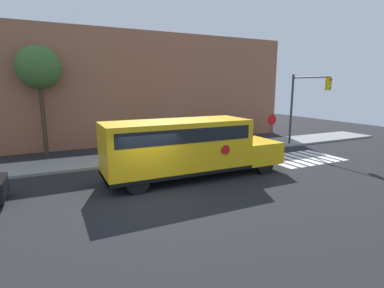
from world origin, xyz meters
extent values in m
plane|color=black|center=(0.00, 0.00, 0.00)|extent=(60.00, 60.00, 0.00)
cube|color=gray|center=(0.00, 6.50, 0.07)|extent=(44.00, 3.00, 0.15)
cube|color=#935B42|center=(0.00, 13.00, 4.27)|extent=(32.00, 4.00, 8.54)
cube|color=white|center=(8.36, 2.00, 0.00)|extent=(0.50, 3.20, 0.01)
cube|color=white|center=(9.06, 2.00, 0.00)|extent=(0.50, 3.20, 0.01)
cube|color=white|center=(9.76, 2.00, 0.00)|extent=(0.50, 3.20, 0.01)
cube|color=white|center=(10.46, 2.00, 0.00)|extent=(0.50, 3.20, 0.01)
cube|color=white|center=(11.16, 2.00, 0.00)|extent=(0.50, 3.20, 0.01)
cube|color=white|center=(11.86, 2.00, 0.00)|extent=(0.50, 3.20, 0.01)
cube|color=white|center=(12.56, 2.00, 0.00)|extent=(0.50, 3.20, 0.01)
cube|color=yellow|center=(1.78, 1.46, 1.66)|extent=(6.97, 2.50, 2.42)
cube|color=yellow|center=(6.30, 1.46, 1.01)|extent=(2.06, 2.50, 1.12)
cube|color=black|center=(1.78, 1.46, 0.53)|extent=(6.97, 2.54, 0.16)
cube|color=black|center=(1.78, 1.46, 2.32)|extent=(6.42, 2.53, 0.64)
cylinder|color=red|center=(3.70, 0.17, 1.54)|extent=(0.44, 0.02, 0.44)
cylinder|color=black|center=(6.20, 2.54, 0.50)|extent=(1.00, 0.30, 1.00)
cylinder|color=black|center=(6.20, 0.38, 0.50)|extent=(1.00, 0.30, 1.00)
cylinder|color=black|center=(-0.50, 2.54, 0.50)|extent=(1.00, 0.30, 1.00)
cylinder|color=black|center=(-0.50, 0.38, 0.50)|extent=(1.00, 0.30, 1.00)
cylinder|color=#38383A|center=(10.87, 5.41, 1.06)|extent=(0.07, 0.07, 2.12)
cylinder|color=red|center=(10.87, 5.36, 2.08)|extent=(0.77, 0.03, 0.77)
cylinder|color=#38383A|center=(12.83, 5.53, 2.65)|extent=(0.16, 0.16, 5.30)
cylinder|color=#38383A|center=(12.83, 3.92, 5.05)|extent=(0.10, 3.22, 0.10)
cube|color=yellow|center=(12.83, 2.41, 4.60)|extent=(0.28, 0.28, 0.80)
cylinder|color=red|center=(12.83, 2.26, 4.86)|extent=(0.18, 0.02, 0.18)
cylinder|color=#EAB214|center=(12.83, 2.26, 4.60)|extent=(0.18, 0.02, 0.18)
cylinder|color=green|center=(12.83, 2.26, 4.34)|extent=(0.18, 0.02, 0.18)
cylinder|color=#423323|center=(-3.91, 10.18, 2.40)|extent=(0.28, 0.28, 4.80)
sphere|color=#3D662D|center=(-3.91, 10.18, 5.62)|extent=(2.72, 2.72, 2.72)
camera|label=1|loc=(-3.69, -11.43, 4.48)|focal=28.00mm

